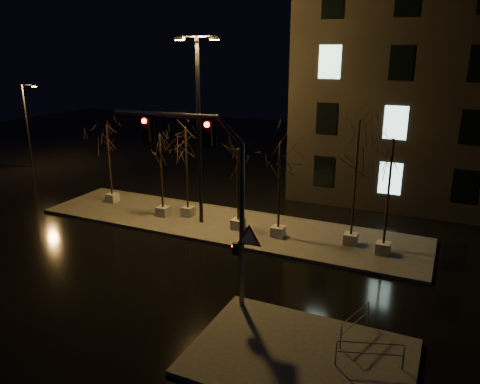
% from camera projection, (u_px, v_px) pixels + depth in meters
% --- Properties ---
extents(ground, '(90.00, 90.00, 0.00)m').
position_uv_depth(ground, '(165.00, 270.00, 21.09)').
color(ground, black).
rests_on(ground, ground).
extents(median, '(22.00, 5.00, 0.15)m').
position_uv_depth(median, '(224.00, 225.00, 26.27)').
color(median, '#403E39').
rests_on(median, ground).
extents(sidewalk_corner, '(7.00, 5.00, 0.15)m').
position_uv_depth(sidewalk_corner, '(301.00, 356.00, 15.02)').
color(sidewalk_corner, '#403E39').
rests_on(sidewalk_corner, ground).
extents(tree_0, '(1.80, 1.80, 5.12)m').
position_uv_depth(tree_0, '(108.00, 142.00, 28.81)').
color(tree_0, '#A8A49D').
rests_on(tree_0, median).
extents(tree_1, '(1.80, 1.80, 4.95)m').
position_uv_depth(tree_1, '(160.00, 153.00, 26.36)').
color(tree_1, '#A8A49D').
rests_on(tree_1, median).
extents(tree_2, '(1.80, 1.80, 5.36)m').
position_uv_depth(tree_2, '(186.00, 148.00, 26.23)').
color(tree_2, '#A8A49D').
rests_on(tree_2, median).
extents(tree_3, '(1.80, 1.80, 4.55)m').
position_uv_depth(tree_3, '(238.00, 167.00, 24.44)').
color(tree_3, '#A8A49D').
rests_on(tree_3, median).
extents(tree_4, '(1.80, 1.80, 5.11)m').
position_uv_depth(tree_4, '(280.00, 164.00, 23.29)').
color(tree_4, '#A8A49D').
rests_on(tree_4, median).
extents(tree_5, '(1.80, 1.80, 6.39)m').
position_uv_depth(tree_5, '(357.00, 149.00, 22.07)').
color(tree_5, '#A8A49D').
rests_on(tree_5, median).
extents(tree_6, '(1.80, 1.80, 5.73)m').
position_uv_depth(tree_6, '(391.00, 165.00, 21.13)').
color(tree_6, '#A8A49D').
rests_on(tree_6, median).
extents(traffic_signal_mast, '(5.90, 0.57, 7.21)m').
position_uv_depth(traffic_signal_mast, '(211.00, 183.00, 16.93)').
color(traffic_signal_mast, '#56585E').
rests_on(traffic_signal_mast, sidewalk_corner).
extents(streetlight_main, '(2.50, 0.29, 10.06)m').
position_uv_depth(streetlight_main, '(199.00, 119.00, 24.76)').
color(streetlight_main, black).
rests_on(streetlight_main, median).
extents(streetlight_far, '(1.30, 0.61, 6.83)m').
position_uv_depth(streetlight_far, '(28.00, 122.00, 38.39)').
color(streetlight_far, black).
rests_on(streetlight_far, ground).
extents(guard_rail_a, '(1.95, 0.70, 0.89)m').
position_uv_depth(guard_rail_a, '(370.00, 351.00, 14.22)').
color(guard_rail_a, '#56585E').
rests_on(guard_rail_a, sidewalk_corner).
extents(guard_rail_b, '(0.60, 1.84, 0.91)m').
position_uv_depth(guard_rail_b, '(355.00, 321.00, 15.80)').
color(guard_rail_b, '#56585E').
rests_on(guard_rail_b, sidewalk_corner).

